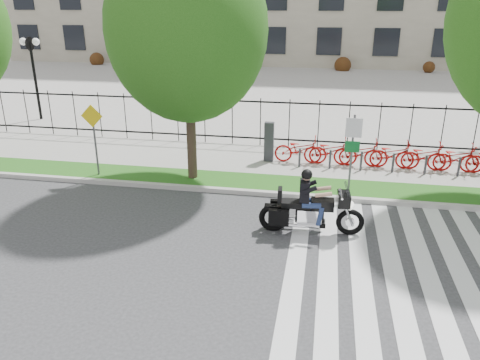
# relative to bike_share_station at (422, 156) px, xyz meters

# --- Properties ---
(ground) EXTENTS (120.00, 120.00, 0.00)m
(ground) POSITION_rel_bike_share_station_xyz_m (-6.16, -7.20, -0.66)
(ground) COLOR #323234
(ground) RESTS_ON ground
(curb) EXTENTS (60.00, 0.20, 0.15)m
(curb) POSITION_rel_bike_share_station_xyz_m (-6.16, -3.10, -0.59)
(curb) COLOR #B2AFA7
(curb) RESTS_ON ground
(grass_verge) EXTENTS (60.00, 1.50, 0.15)m
(grass_verge) POSITION_rel_bike_share_station_xyz_m (-6.16, -2.25, -0.59)
(grass_verge) COLOR #1E5715
(grass_verge) RESTS_ON ground
(sidewalk) EXTENTS (60.00, 3.50, 0.15)m
(sidewalk) POSITION_rel_bike_share_station_xyz_m (-6.16, 0.25, -0.59)
(sidewalk) COLOR gray
(sidewalk) RESTS_ON ground
(plaza) EXTENTS (80.00, 34.00, 0.10)m
(plaza) POSITION_rel_bike_share_station_xyz_m (-6.16, 17.80, -0.61)
(plaza) COLOR gray
(plaza) RESTS_ON ground
(crosswalk_stripes) EXTENTS (5.70, 8.00, 0.01)m
(crosswalk_stripes) POSITION_rel_bike_share_station_xyz_m (-1.34, -7.20, -0.66)
(crosswalk_stripes) COLOR silver
(crosswalk_stripes) RESTS_ON ground
(iron_fence) EXTENTS (30.00, 0.06, 2.00)m
(iron_fence) POSITION_rel_bike_share_station_xyz_m (-6.16, 2.00, 0.49)
(iron_fence) COLOR black
(iron_fence) RESTS_ON sidewalk
(lamp_post_left) EXTENTS (1.06, 0.70, 4.25)m
(lamp_post_left) POSITION_rel_bike_share_station_xyz_m (-18.16, 4.80, 2.54)
(lamp_post_left) COLOR black
(lamp_post_left) RESTS_ON ground
(street_tree_1) EXTENTS (5.09, 5.09, 7.84)m
(street_tree_1) POSITION_rel_bike_share_station_xyz_m (-7.90, -2.25, 4.39)
(street_tree_1) COLOR #36281D
(street_tree_1) RESTS_ON grass_verge
(bike_share_station) EXTENTS (11.15, 0.88, 1.50)m
(bike_share_station) POSITION_rel_bike_share_station_xyz_m (0.00, 0.00, 0.00)
(bike_share_station) COLOR #2D2D33
(bike_share_station) RESTS_ON sidewalk
(sign_pole_regulatory) EXTENTS (0.50, 0.09, 2.50)m
(sign_pole_regulatory) POSITION_rel_bike_share_station_xyz_m (-2.63, -2.62, 1.08)
(sign_pole_regulatory) COLOR #59595B
(sign_pole_regulatory) RESTS_ON grass_verge
(sign_pole_warning) EXTENTS (0.78, 0.09, 2.49)m
(sign_pole_warning) POSITION_rel_bike_share_station_xyz_m (-11.24, -2.62, 1.08)
(sign_pole_warning) COLOR #59595B
(sign_pole_warning) RESTS_ON grass_verge
(motorcycle_rider) EXTENTS (2.81, 0.85, 2.17)m
(motorcycle_rider) POSITION_rel_bike_share_station_xyz_m (-3.72, -5.41, 0.06)
(motorcycle_rider) COLOR black
(motorcycle_rider) RESTS_ON ground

